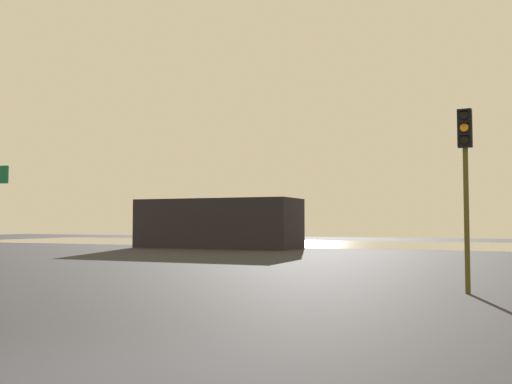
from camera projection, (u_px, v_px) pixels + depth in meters
water_strip at (431, 245)px, 41.82m from camera, size 80.00×16.00×0.01m
distant_building at (218, 223)px, 37.54m from camera, size 10.66×4.00×3.20m
traffic_light_far_right at (465, 165)px, 13.40m from camera, size 0.33×0.35×4.33m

